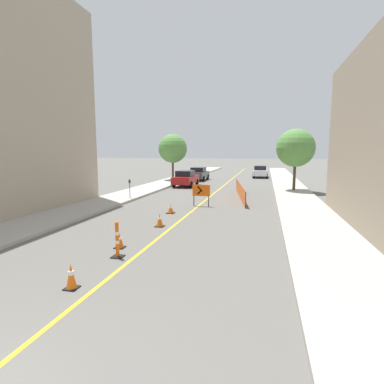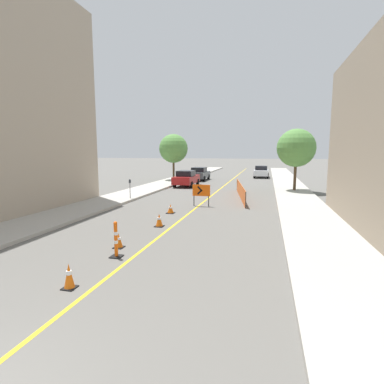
% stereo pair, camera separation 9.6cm
% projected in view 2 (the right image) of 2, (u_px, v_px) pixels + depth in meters
% --- Properties ---
extents(lane_stripe, '(0.12, 61.33, 0.01)m').
position_uv_depth(lane_stripe, '(227.00, 183.00, 32.83)').
color(lane_stripe, gold).
rests_on(lane_stripe, ground_plane).
extents(sidewalk_left, '(3.01, 61.33, 0.16)m').
position_uv_depth(sidewalk_left, '(172.00, 181.00, 34.37)').
color(sidewalk_left, '#ADA89E').
rests_on(sidewalk_left, ground_plane).
extents(sidewalk_right, '(3.01, 61.33, 0.16)m').
position_uv_depth(sidewalk_right, '(288.00, 184.00, 31.27)').
color(sidewalk_right, '#ADA89E').
rests_on(sidewalk_right, ground_plane).
extents(traffic_cone_nearest, '(0.33, 0.33, 0.66)m').
position_uv_depth(traffic_cone_nearest, '(69.00, 276.00, 7.61)').
color(traffic_cone_nearest, black).
rests_on(traffic_cone_nearest, ground_plane).
extents(traffic_cone_second, '(0.36, 0.36, 0.54)m').
position_uv_depth(traffic_cone_second, '(119.00, 241.00, 10.86)').
color(traffic_cone_second, black).
rests_on(traffic_cone_second, ground_plane).
extents(traffic_cone_third, '(0.41, 0.41, 0.61)m').
position_uv_depth(traffic_cone_third, '(159.00, 220.00, 13.93)').
color(traffic_cone_third, black).
rests_on(traffic_cone_third, ground_plane).
extents(traffic_cone_fourth, '(0.45, 0.45, 0.52)m').
position_uv_depth(traffic_cone_fourth, '(171.00, 209.00, 16.95)').
color(traffic_cone_fourth, black).
rests_on(traffic_cone_fourth, ground_plane).
extents(delineator_post_front, '(0.37, 0.37, 1.21)m').
position_uv_depth(delineator_post_front, '(116.00, 242.00, 9.86)').
color(delineator_post_front, black).
rests_on(delineator_post_front, ground_plane).
extents(arrow_barricade_primary, '(1.13, 0.10, 1.39)m').
position_uv_depth(arrow_barricade_primary, '(201.00, 191.00, 19.04)').
color(arrow_barricade_primary, '#EF560C').
rests_on(arrow_barricade_primary, ground_plane).
extents(safety_mesh_fence, '(1.42, 8.67, 1.05)m').
position_uv_depth(safety_mesh_fence, '(241.00, 191.00, 22.59)').
color(safety_mesh_fence, '#EF560C').
rests_on(safety_mesh_fence, ground_plane).
extents(parked_car_curb_near, '(1.94, 4.32, 1.59)m').
position_uv_depth(parked_car_curb_near, '(186.00, 178.00, 30.13)').
color(parked_car_curb_near, maroon).
rests_on(parked_car_curb_near, ground_plane).
extents(parked_car_curb_mid, '(1.94, 4.33, 1.59)m').
position_uv_depth(parked_car_curb_mid, '(199.00, 174.00, 36.38)').
color(parked_car_curb_mid, '#474C51').
rests_on(parked_car_curb_mid, ground_plane).
extents(parked_car_curb_far, '(1.94, 4.33, 1.59)m').
position_uv_depth(parked_car_curb_far, '(261.00, 172.00, 40.23)').
color(parked_car_curb_far, silver).
rests_on(parked_car_curb_far, ground_plane).
extents(parking_meter_near_curb, '(0.12, 0.11, 1.37)m').
position_uv_depth(parking_meter_near_curb, '(130.00, 185.00, 21.33)').
color(parking_meter_near_curb, '#4C4C51').
rests_on(parking_meter_near_curb, sidewalk_left).
extents(street_tree_left_near, '(3.36, 3.36, 5.35)m').
position_uv_depth(street_tree_left_near, '(173.00, 149.00, 35.16)').
color(street_tree_left_near, '#4C3823').
rests_on(street_tree_left_near, sidewalk_left).
extents(street_tree_right_near, '(3.24, 3.24, 5.24)m').
position_uv_depth(street_tree_right_near, '(296.00, 148.00, 25.48)').
color(street_tree_right_near, '#4C3823').
rests_on(street_tree_right_near, sidewalk_right).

